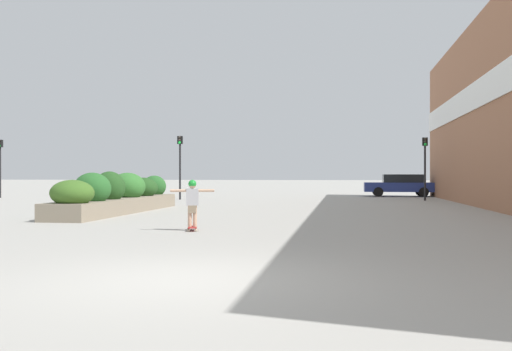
% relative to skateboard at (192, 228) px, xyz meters
% --- Properties ---
extents(ground_plane, '(300.00, 300.00, 0.00)m').
position_rel_skateboard_xyz_m(ground_plane, '(1.59, -6.51, -0.07)').
color(ground_plane, '#A3A099').
extents(building_wall_right, '(0.67, 35.22, 8.25)m').
position_rel_skateboard_xyz_m(building_wall_right, '(9.71, 7.75, 4.06)').
color(building_wall_right, '#9E6647').
rests_on(building_wall_right, ground_plane).
extents(planter_box, '(1.49, 9.23, 1.52)m').
position_rel_skateboard_xyz_m(planter_box, '(-4.45, 6.14, 0.54)').
color(planter_box, gray).
rests_on(planter_box, ground_plane).
extents(skateboard, '(0.40, 0.74, 0.09)m').
position_rel_skateboard_xyz_m(skateboard, '(0.00, 0.00, 0.00)').
color(skateboard, maroon).
rests_on(skateboard, ground_plane).
extents(skateboarder, '(1.08, 0.36, 1.18)m').
position_rel_skateboard_xyz_m(skateboarder, '(-0.00, 0.00, 0.74)').
color(skateboarder, tan).
rests_on(skateboarder, skateboard).
extents(car_center_left, '(4.52, 1.84, 1.43)m').
position_rel_skateboard_xyz_m(car_center_left, '(7.39, 24.12, 0.68)').
color(car_center_left, navy).
rests_on(car_center_left, ground_plane).
extents(traffic_light_left, '(0.28, 0.30, 3.60)m').
position_rel_skateboard_xyz_m(traffic_light_left, '(-5.43, 17.41, 2.38)').
color(traffic_light_left, black).
rests_on(traffic_light_left, ground_plane).
extents(traffic_light_right, '(0.28, 0.30, 3.43)m').
position_rel_skateboard_xyz_m(traffic_light_right, '(8.12, 18.14, 2.27)').
color(traffic_light_right, black).
rests_on(traffic_light_right, ground_plane).
extents(traffic_light_far_left, '(0.28, 0.30, 3.53)m').
position_rel_skateboard_xyz_m(traffic_light_far_left, '(-16.87, 17.94, 2.33)').
color(traffic_light_far_left, black).
rests_on(traffic_light_far_left, ground_plane).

